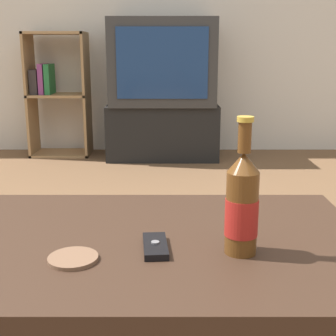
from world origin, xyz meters
TOP-DOWN VIEW (x-y plane):
  - coffee_table at (0.00, 0.00)m, footprint 1.01×0.62m
  - tv_stand at (0.02, 2.72)m, footprint 0.86×0.46m
  - television at (0.02, 2.72)m, footprint 0.80×0.53m
  - bookshelf at (-0.84, 2.81)m, footprint 0.47×0.30m
  - beer_bottle at (0.21, -0.07)m, footprint 0.07×0.07m
  - cell_phone at (0.04, -0.06)m, footprint 0.06×0.12m
  - coaster at (-0.12, -0.11)m, footprint 0.10×0.10m

SIDE VIEW (x-z plane):
  - tv_stand at x=0.02m, z-range 0.00..0.42m
  - coffee_table at x=0.00m, z-range 0.15..0.59m
  - coaster at x=-0.12m, z-range 0.45..0.45m
  - cell_phone at x=0.04m, z-range 0.44..0.46m
  - bookshelf at x=-0.84m, z-range 0.03..1.00m
  - beer_bottle at x=0.21m, z-range 0.41..0.69m
  - television at x=0.02m, z-range 0.42..1.07m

